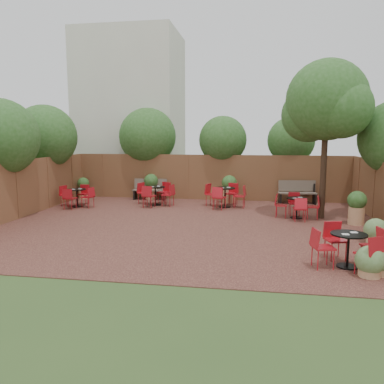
# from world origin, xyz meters

# --- Properties ---
(ground) EXTENTS (80.00, 80.00, 0.00)m
(ground) POSITION_xyz_m (0.00, 0.00, 0.00)
(ground) COLOR #354F23
(ground) RESTS_ON ground
(courtyard_paving) EXTENTS (12.00, 10.00, 0.02)m
(courtyard_paving) POSITION_xyz_m (0.00, 0.00, 0.01)
(courtyard_paving) COLOR #331815
(courtyard_paving) RESTS_ON ground
(fence_back) EXTENTS (12.00, 0.08, 2.00)m
(fence_back) POSITION_xyz_m (0.00, 5.00, 1.00)
(fence_back) COLOR brown
(fence_back) RESTS_ON ground
(fence_left) EXTENTS (0.08, 10.00, 2.00)m
(fence_left) POSITION_xyz_m (-6.00, 0.00, 1.00)
(fence_left) COLOR brown
(fence_left) RESTS_ON ground
(neighbour_building) EXTENTS (5.00, 4.00, 8.00)m
(neighbour_building) POSITION_xyz_m (-4.50, 8.00, 4.00)
(neighbour_building) COLOR beige
(neighbour_building) RESTS_ON ground
(overhang_foliage) EXTENTS (15.76, 10.55, 2.63)m
(overhang_foliage) POSITION_xyz_m (-2.08, 2.81, 2.73)
(overhang_foliage) COLOR #26511A
(overhang_foliage) RESTS_ON ground
(courtyard_tree) EXTENTS (2.80, 2.70, 5.30)m
(courtyard_tree) POSITION_xyz_m (4.23, 1.73, 3.82)
(courtyard_tree) COLOR black
(courtyard_tree) RESTS_ON courtyard_paving
(park_bench_left) EXTENTS (1.49, 0.53, 0.91)m
(park_bench_left) POSITION_xyz_m (-2.63, 4.62, 0.49)
(park_bench_left) COLOR brown
(park_bench_left) RESTS_ON courtyard_paving
(park_bench_right) EXTENTS (1.59, 0.68, 0.95)m
(park_bench_right) POSITION_xyz_m (3.72, 4.63, 0.51)
(park_bench_right) COLOR brown
(park_bench_right) RESTS_ON courtyard_paving
(bistro_tables) EXTENTS (10.48, 8.26, 0.89)m
(bistro_tables) POSITION_xyz_m (0.25, 1.47, 0.45)
(bistro_tables) COLOR black
(bistro_tables) RESTS_ON courtyard_paving
(planters) EXTENTS (11.37, 4.37, 1.16)m
(planters) POSITION_xyz_m (-0.14, 3.60, 0.61)
(planters) COLOR tan
(planters) RESTS_ON courtyard_paving
(low_shrubs) EXTENTS (1.45, 3.19, 0.66)m
(low_shrubs) POSITION_xyz_m (4.65, -2.92, 0.33)
(low_shrubs) COLOR tan
(low_shrubs) RESTS_ON courtyard_paving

